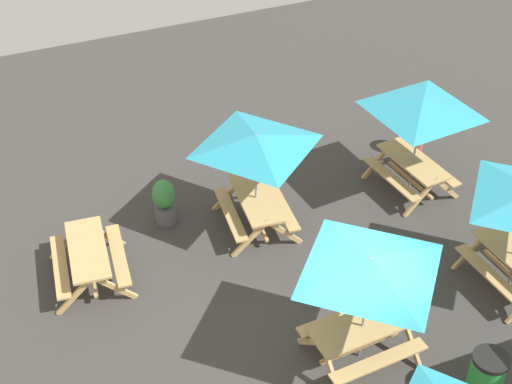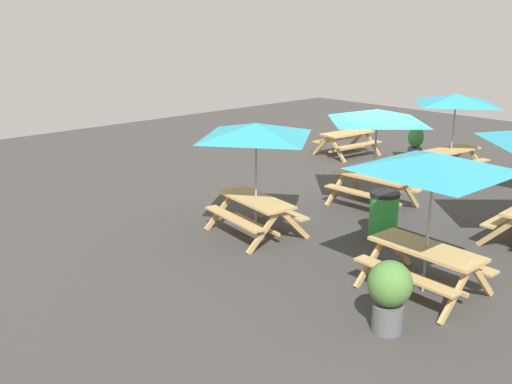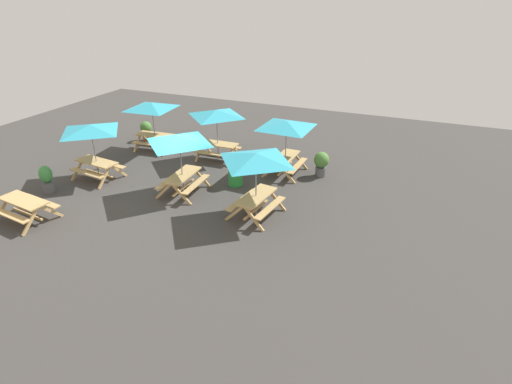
# 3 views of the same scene
# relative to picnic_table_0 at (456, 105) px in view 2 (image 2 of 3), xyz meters

# --- Properties ---
(ground_plane) EXTENTS (27.71, 27.71, 0.00)m
(ground_plane) POSITION_rel_picnic_table_0_xyz_m (-3.57, 0.00, -1.99)
(ground_plane) COLOR #3D3A38
(ground_plane) RESTS_ON ground
(picnic_table_0) EXTENTS (2.22, 2.22, 2.34)m
(picnic_table_0) POSITION_rel_picnic_table_0_xyz_m (0.00, 0.00, 0.00)
(picnic_table_0) COLOR tan
(picnic_table_0) RESTS_ON ground
(picnic_table_2) EXTENTS (2.26, 2.26, 2.34)m
(picnic_table_2) POSITION_rel_picnic_table_0_xyz_m (-7.15, 0.31, 0.00)
(picnic_table_2) COLOR tan
(picnic_table_2) RESTS_ON ground
(picnic_table_3) EXTENTS (2.83, 2.83, 2.34)m
(picnic_table_3) POSITION_rel_picnic_table_0_xyz_m (-6.92, -3.42, 0.00)
(picnic_table_3) COLOR tan
(picnic_table_3) RESTS_ON ground
(picnic_table_5) EXTENTS (2.07, 2.07, 2.34)m
(picnic_table_5) POSITION_rel_picnic_table_0_xyz_m (-3.92, -0.22, 0.00)
(picnic_table_5) COLOR tan
(picnic_table_5) RESTS_ON ground
(picnic_table_6) EXTENTS (1.95, 1.72, 0.81)m
(picnic_table_6) POSITION_rel_picnic_table_0_xyz_m (-0.14, 3.55, -1.43)
(picnic_table_6) COLOR tan
(picnic_table_6) RESTS_ON ground
(trash_bin_green) EXTENTS (0.59, 0.59, 0.98)m
(trash_bin_green) POSITION_rel_picnic_table_0_xyz_m (-5.46, -1.60, -1.49)
(trash_bin_green) COLOR green
(trash_bin_green) RESTS_ON ground
(potted_plant_0) EXTENTS (0.48, 0.48, 1.07)m
(potted_plant_0) POSITION_rel_picnic_table_0_xyz_m (0.91, 1.70, -1.43)
(potted_plant_0) COLOR #59595B
(potted_plant_0) RESTS_ON ground
(potted_plant_1) EXTENTS (0.62, 0.62, 1.05)m
(potted_plant_1) POSITION_rel_picnic_table_0_xyz_m (-8.38, -3.74, -1.39)
(potted_plant_1) COLOR #59595B
(potted_plant_1) RESTS_ON ground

